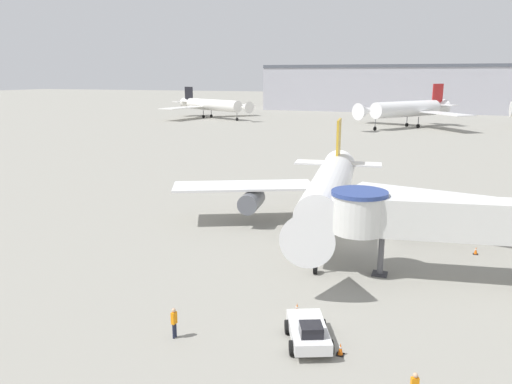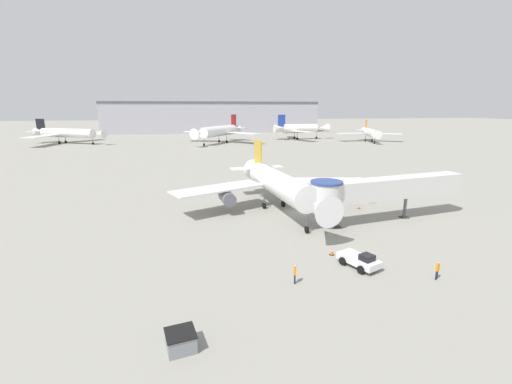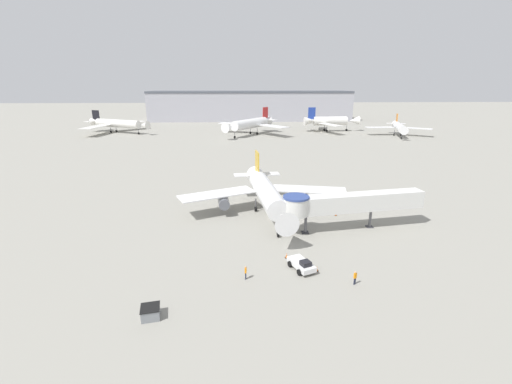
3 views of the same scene
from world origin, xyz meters
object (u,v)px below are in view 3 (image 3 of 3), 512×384
object	(u,v)px
background_jet_red_tail	(251,124)
background_jet_black_tail	(116,123)
ground_crew_wing_walker	(246,272)
main_airplane	(266,192)
background_jet_orange_tail	(399,127)
service_container_gray	(151,312)
pushback_tug_white	(302,264)
traffic_cone_near_nose	(287,256)
traffic_cone_apron_front	(317,269)
background_jet_blue_tail	(329,121)
traffic_cone_starboard_wing	(336,214)
jet_bridge	(345,203)
ground_crew_marshaller	(355,277)

from	to	relation	value
background_jet_red_tail	background_jet_black_tail	bearing A→B (deg)	-153.47
ground_crew_wing_walker	background_jet_black_tail	distance (m)	148.21
main_airplane	background_jet_orange_tail	size ratio (longest dim) A/B	1.12
service_container_gray	ground_crew_wing_walker	xyz separation A→B (m)	(9.89, 6.77, 0.42)
ground_crew_wing_walker	pushback_tug_white	bearing A→B (deg)	113.67
service_container_gray	background_jet_orange_tail	distance (m)	148.95
main_airplane	background_jet_black_tail	distance (m)	130.44
traffic_cone_near_nose	background_jet_orange_tail	distance (m)	130.59
pushback_tug_white	traffic_cone_apron_front	distance (m)	1.97
ground_crew_wing_walker	background_jet_blue_tail	xyz separation A→B (m)	(45.01, 135.77, 4.15)
traffic_cone_near_nose	background_jet_orange_tail	size ratio (longest dim) A/B	0.03
background_jet_blue_tail	traffic_cone_starboard_wing	bearing A→B (deg)	163.04
main_airplane	service_container_gray	distance (m)	32.17
traffic_cone_near_nose	background_jet_blue_tail	xyz separation A→B (m)	(39.25, 130.69, 4.83)
service_container_gray	background_jet_blue_tail	world-z (taller)	background_jet_blue_tail
jet_bridge	background_jet_red_tail	size ratio (longest dim) A/B	0.72
main_airplane	ground_crew_wing_walker	bearing A→B (deg)	-107.26
main_airplane	service_container_gray	world-z (taller)	main_airplane
ground_crew_marshaller	main_airplane	bearing A→B (deg)	86.86
background_jet_red_tail	background_jet_orange_tail	bearing A→B (deg)	28.92
service_container_gray	main_airplane	bearing A→B (deg)	63.90
background_jet_red_tail	ground_crew_marshaller	bearing A→B (deg)	-50.96
service_container_gray	background_jet_orange_tail	bearing A→B (deg)	56.38
traffic_cone_starboard_wing	pushback_tug_white	bearing A→B (deg)	-117.39
pushback_tug_white	traffic_cone_starboard_wing	xyz separation A→B (m)	(9.61, 18.54, -0.44)
pushback_tug_white	ground_crew_wing_walker	distance (m)	7.52
main_airplane	traffic_cone_apron_front	size ratio (longest dim) A/B	46.24
background_jet_black_tail	background_jet_red_tail	size ratio (longest dim) A/B	1.06
main_airplane	background_jet_blue_tail	xyz separation A→B (m)	(40.83, 113.82, 1.04)
traffic_cone_near_nose	traffic_cone_starboard_wing	bearing A→B (deg)	54.06
traffic_cone_apron_front	ground_crew_wing_walker	distance (m)	9.27
pushback_tug_white	traffic_cone_starboard_wing	distance (m)	20.89
main_airplane	background_jet_orange_tail	world-z (taller)	main_airplane
background_jet_black_tail	service_container_gray	bearing A→B (deg)	-131.97
traffic_cone_apron_front	background_jet_orange_tail	distance (m)	132.11
jet_bridge	ground_crew_marshaller	world-z (taller)	jet_bridge
service_container_gray	ground_crew_marshaller	distance (m)	23.40
traffic_cone_near_nose	traffic_cone_apron_front	distance (m)	5.00
jet_bridge	ground_crew_wing_walker	size ratio (longest dim) A/B	13.19
ground_crew_marshaller	background_jet_orange_tail	distance (m)	133.18
pushback_tug_white	background_jet_blue_tail	distance (m)	139.17
ground_crew_wing_walker	background_jet_orange_tail	size ratio (longest dim) A/B	0.06
background_jet_blue_tail	jet_bridge	bearing A→B (deg)	163.51
traffic_cone_apron_front	background_jet_blue_tail	world-z (taller)	background_jet_blue_tail
ground_crew_marshaller	traffic_cone_near_nose	bearing A→B (deg)	112.80
traffic_cone_starboard_wing	background_jet_red_tail	world-z (taller)	background_jet_red_tail
ground_crew_marshaller	background_jet_red_tail	distance (m)	127.18
background_jet_blue_tail	pushback_tug_white	bearing A→B (deg)	161.01
background_jet_blue_tail	background_jet_orange_tail	world-z (taller)	background_jet_blue_tail
traffic_cone_near_nose	ground_crew_marshaller	world-z (taller)	ground_crew_marshaller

